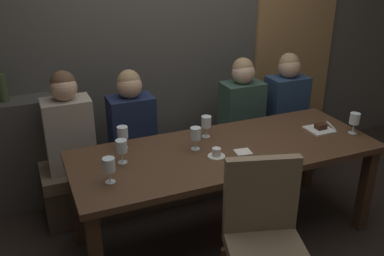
% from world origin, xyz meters
% --- Properties ---
extents(ground, '(9.00, 9.00, 0.00)m').
position_xyz_m(ground, '(0.00, 0.00, 0.00)').
color(ground, black).
extents(back_wall_tiled, '(6.00, 0.12, 3.00)m').
position_xyz_m(back_wall_tiled, '(0.00, 1.22, 1.50)').
color(back_wall_tiled, '#4C4944').
rests_on(back_wall_tiled, ground).
extents(arched_door, '(0.90, 0.05, 2.55)m').
position_xyz_m(arched_door, '(1.35, 1.15, 1.36)').
color(arched_door, olive).
rests_on(arched_door, ground).
extents(dining_table, '(2.20, 0.84, 0.74)m').
position_xyz_m(dining_table, '(0.00, 0.00, 0.65)').
color(dining_table, '#412B1C').
rests_on(dining_table, ground).
extents(banquette_bench, '(2.50, 0.44, 0.45)m').
position_xyz_m(banquette_bench, '(0.00, 0.70, 0.23)').
color(banquette_bench, '#4A3C2E').
rests_on(banquette_bench, ground).
extents(chair_near_side, '(0.55, 0.55, 0.98)m').
position_xyz_m(chair_near_side, '(-0.12, -0.72, 0.56)').
color(chair_near_side, '#4C3321').
rests_on(chair_near_side, ground).
extents(diner_redhead, '(0.36, 0.24, 0.79)m').
position_xyz_m(diner_redhead, '(-1.00, 0.70, 0.82)').
color(diner_redhead, '#9E9384').
rests_on(diner_redhead, banquette_bench).
extents(diner_bearded, '(0.36, 0.24, 0.74)m').
position_xyz_m(diner_bearded, '(-0.50, 0.71, 0.80)').
color(diner_bearded, '#192342').
rests_on(diner_bearded, banquette_bench).
extents(diner_far_end, '(0.36, 0.24, 0.74)m').
position_xyz_m(diner_far_end, '(0.50, 0.68, 0.80)').
color(diner_far_end, '#2D473D').
rests_on(diner_far_end, banquette_bench).
extents(diner_near_end, '(0.36, 0.24, 0.74)m').
position_xyz_m(diner_near_end, '(0.98, 0.68, 0.80)').
color(diner_near_end, navy).
rests_on(diner_near_end, banquette_bench).
extents(wine_bottle_pale_label, '(0.08, 0.08, 0.33)m').
position_xyz_m(wine_bottle_pale_label, '(-1.42, 1.04, 1.07)').
color(wine_bottle_pale_label, '#384728').
rests_on(wine_bottle_pale_label, back_counter).
extents(wine_glass_far_right, '(0.08, 0.08, 0.16)m').
position_xyz_m(wine_glass_far_right, '(-0.73, 0.08, 0.85)').
color(wine_glass_far_right, silver).
rests_on(wine_glass_far_right, dining_table).
extents(wine_glass_near_right, '(0.08, 0.08, 0.16)m').
position_xyz_m(wine_glass_near_right, '(-0.20, 0.08, 0.85)').
color(wine_glass_near_right, silver).
rests_on(wine_glass_near_right, dining_table).
extents(wine_glass_center_back, '(0.08, 0.08, 0.16)m').
position_xyz_m(wine_glass_center_back, '(1.02, -0.14, 0.86)').
color(wine_glass_center_back, silver).
rests_on(wine_glass_center_back, dining_table).
extents(wine_glass_center_front, '(0.08, 0.08, 0.16)m').
position_xyz_m(wine_glass_center_front, '(-0.05, 0.25, 0.86)').
color(wine_glass_center_front, silver).
rests_on(wine_glass_center_front, dining_table).
extents(wine_glass_end_left, '(0.08, 0.08, 0.16)m').
position_xyz_m(wine_glass_end_left, '(-0.67, 0.30, 0.85)').
color(wine_glass_end_left, silver).
rests_on(wine_glass_end_left, dining_table).
extents(wine_glass_near_left, '(0.08, 0.08, 0.16)m').
position_xyz_m(wine_glass_near_left, '(-0.87, -0.14, 0.86)').
color(wine_glass_near_left, silver).
rests_on(wine_glass_near_left, dining_table).
extents(espresso_cup, '(0.12, 0.12, 0.06)m').
position_xyz_m(espresso_cup, '(-0.12, -0.09, 0.77)').
color(espresso_cup, white).
rests_on(espresso_cup, dining_table).
extents(dessert_plate, '(0.19, 0.19, 0.05)m').
position_xyz_m(dessert_plate, '(0.83, 0.01, 0.75)').
color(dessert_plate, white).
rests_on(dessert_plate, dining_table).
extents(fork_on_table, '(0.07, 0.17, 0.01)m').
position_xyz_m(fork_on_table, '(0.96, 0.04, 0.74)').
color(fork_on_table, silver).
rests_on(fork_on_table, dining_table).
extents(folded_napkin, '(0.12, 0.11, 0.01)m').
position_xyz_m(folded_napkin, '(0.08, -0.10, 0.74)').
color(folded_napkin, silver).
rests_on(folded_napkin, dining_table).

